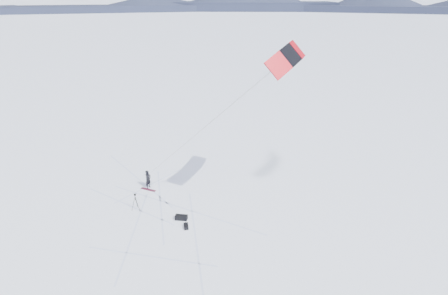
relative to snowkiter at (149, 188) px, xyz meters
The scene contains 9 objects.
ground 3.84m from the snowkiter, 51.15° to the right, with size 1800.00×1800.00×0.00m, color white.
horizon_hills 5.23m from the snowkiter, 51.15° to the right, with size 704.00×704.42×8.71m.
snow_tracks 4.15m from the snowkiter, 61.20° to the right, with size 17.62×14.39×0.01m.
snowkiter is the anchor object (origin of this frame).
snowboard 0.33m from the snowkiter, 56.11° to the right, with size 1.37×0.26×0.04m, color maroon.
tripod 3.53m from the snowkiter, 65.31° to the right, with size 0.57×0.64×1.36m.
gear_bag_a 5.68m from the snowkiter, 25.93° to the right, with size 0.97×0.71×0.39m.
gear_bag_b 6.77m from the snowkiter, 27.77° to the right, with size 0.62×0.67×0.28m.
power_kite 15.86m from the snowkiter, 10.71° to the left, with size 12.10×5.93×11.12m.
Camera 1 is at (16.62, -17.79, 15.12)m, focal length 30.00 mm.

